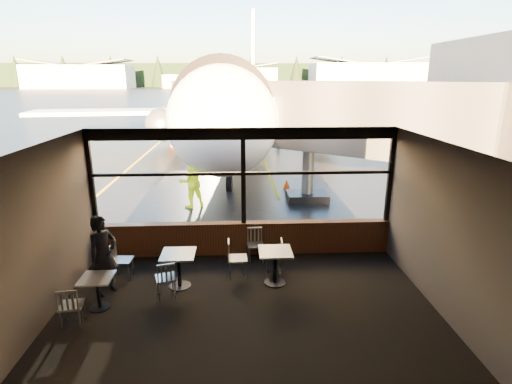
{
  "coord_description": "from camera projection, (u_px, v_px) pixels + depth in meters",
  "views": [
    {
      "loc": [
        -0.18,
        -10.22,
        4.73
      ],
      "look_at": [
        0.39,
        1.0,
        1.5
      ],
      "focal_mm": 28.0,
      "sensor_mm": 36.0,
      "label": 1
    }
  ],
  "objects": [
    {
      "name": "cafe_table_near",
      "position": [
        275.0,
        267.0,
        9.41
      ],
      "size": [
        0.77,
        0.77,
        0.84
      ],
      "primitive_type": null,
      "color": "gray",
      "rests_on": "carpet_floor"
    },
    {
      "name": "passenger",
      "position": [
        103.0,
        256.0,
        8.85
      ],
      "size": [
        0.76,
        0.81,
        1.86
      ],
      "primitive_type": "imported",
      "rotation": [
        0.0,
        0.0,
        0.95
      ],
      "color": "black",
      "rests_on": "carpet_floor"
    },
    {
      "name": "wall_right",
      "position": [
        447.0,
        233.0,
        7.96
      ],
      "size": [
        0.04,
        6.0,
        3.5
      ],
      "primitive_type": "cube",
      "color": "#514841",
      "rests_on": "ground"
    },
    {
      "name": "fuel_tank_c",
      "position": [
        214.0,
        81.0,
        184.52
      ],
      "size": [
        8.0,
        8.0,
        6.0
      ],
      "primitive_type": "cylinder",
      "color": "silver",
      "rests_on": "ground_plane"
    },
    {
      "name": "ground_plane",
      "position": [
        236.0,
        93.0,
        126.32
      ],
      "size": [
        520.0,
        520.0,
        0.0
      ],
      "primitive_type": "plane",
      "color": "black",
      "rests_on": "ground"
    },
    {
      "name": "cafe_table_left",
      "position": [
        98.0,
        293.0,
        8.4
      ],
      "size": [
        0.66,
        0.66,
        0.72
      ],
      "primitive_type": null,
      "color": "#A8A19A",
      "rests_on": "carpet_floor"
    },
    {
      "name": "mullion_right",
      "position": [
        390.0,
        175.0,
        10.71
      ],
      "size": [
        0.12,
        0.12,
        2.6
      ],
      "primitive_type": "cube",
      "color": "black",
      "rests_on": "ground"
    },
    {
      "name": "chair_near_n",
      "position": [
        256.0,
        245.0,
        10.56
      ],
      "size": [
        0.53,
        0.53,
        0.9
      ],
      "primitive_type": null,
      "rotation": [
        0.0,
        0.0,
        3.22
      ],
      "color": "beige",
      "rests_on": "carpet_floor"
    },
    {
      "name": "window_sill",
      "position": [
        244.0,
        239.0,
        11.0
      ],
      "size": [
        8.0,
        0.28,
        0.9
      ],
      "primitive_type": "cube",
      "color": "#502C18",
      "rests_on": "ground"
    },
    {
      "name": "mullion_left",
      "position": [
        91.0,
        179.0,
        10.33
      ],
      "size": [
        0.12,
        0.12,
        2.6
      ],
      "primitive_type": "cube",
      "color": "black",
      "rests_on": "ground"
    },
    {
      "name": "jet_bridge",
      "position": [
        331.0,
        135.0,
        15.88
      ],
      "size": [
        9.49,
        11.6,
        5.06
      ],
      "primitive_type": null,
      "color": "#2C2C2E",
      "rests_on": "ground_plane"
    },
    {
      "name": "carpet_floor",
      "position": [
        247.0,
        315.0,
        8.25
      ],
      "size": [
        8.0,
        6.0,
        0.01
      ],
      "primitive_type": "cube",
      "color": "black",
      "rests_on": "ground"
    },
    {
      "name": "ceiling",
      "position": [
        246.0,
        148.0,
        7.28
      ],
      "size": [
        8.0,
        6.0,
        0.04
      ],
      "primitive_type": "cube",
      "color": "#38332D",
      "rests_on": "ground"
    },
    {
      "name": "hangar_left",
      "position": [
        80.0,
        76.0,
        179.04
      ],
      "size": [
        45.0,
        18.0,
        11.0
      ],
      "primitive_type": null,
      "color": "silver",
      "rests_on": "ground_plane"
    },
    {
      "name": "chair_near_w",
      "position": [
        237.0,
        259.0,
        9.71
      ],
      "size": [
        0.54,
        0.54,
        0.96
      ],
      "primitive_type": null,
      "rotation": [
        0.0,
        0.0,
        -1.55
      ],
      "color": "beige",
      "rests_on": "carpet_floor"
    },
    {
      "name": "wall_back",
      "position": [
        253.0,
        330.0,
        4.89
      ],
      "size": [
        8.0,
        0.04,
        3.5
      ],
      "primitive_type": "cube",
      "color": "#514841",
      "rests_on": "ground"
    },
    {
      "name": "fuel_tank_a",
      "position": [
        171.0,
        81.0,
        183.57
      ],
      "size": [
        8.0,
        8.0,
        6.0
      ],
      "primitive_type": "cylinder",
      "color": "silver",
      "rests_on": "ground_plane"
    },
    {
      "name": "chair_mid_w",
      "position": [
        123.0,
        261.0,
        9.65
      ],
      "size": [
        0.53,
        0.53,
        0.93
      ],
      "primitive_type": null,
      "rotation": [
        0.0,
        0.0,
        -1.61
      ],
      "color": "#B0AA9F",
      "rests_on": "carpet_floor"
    },
    {
      "name": "ground_crew",
      "position": [
        191.0,
        182.0,
        14.94
      ],
      "size": [
        1.18,
        1.09,
        1.96
      ],
      "primitive_type": "imported",
      "rotation": [
        0.0,
        0.0,
        3.6
      ],
      "color": "#BFF219",
      "rests_on": "ground_plane"
    },
    {
      "name": "window_header",
      "position": [
        243.0,
        134.0,
        10.2
      ],
      "size": [
        8.0,
        0.18,
        0.3
      ],
      "primitive_type": "cube",
      "color": "black",
      "rests_on": "ground"
    },
    {
      "name": "chair_near_e",
      "position": [
        274.0,
        255.0,
        10.05
      ],
      "size": [
        0.48,
        0.48,
        0.84
      ],
      "primitive_type": null,
      "rotation": [
        0.0,
        0.0,
        1.53
      ],
      "color": "#B0AB9F",
      "rests_on": "carpet_floor"
    },
    {
      "name": "wall_left",
      "position": [
        36.0,
        241.0,
        7.57
      ],
      "size": [
        0.04,
        6.0,
        3.5
      ],
      "primitive_type": "cube",
      "color": "#514841",
      "rests_on": "ground"
    },
    {
      "name": "airliner",
      "position": [
        245.0,
        61.0,
        28.05
      ],
      "size": [
        34.96,
        40.83,
        11.73
      ],
      "primitive_type": null,
      "rotation": [
        0.0,
        0.0,
        -0.08
      ],
      "color": "silver",
      "rests_on": "ground_plane"
    },
    {
      "name": "mullion_centre",
      "position": [
        243.0,
        177.0,
        10.52
      ],
      "size": [
        0.12,
        0.12,
        2.6
      ],
      "primitive_type": "cube",
      "color": "black",
      "rests_on": "ground"
    },
    {
      "name": "cone_nose",
      "position": [
        287.0,
        184.0,
        17.59
      ],
      "size": [
        0.31,
        0.31,
        0.43
      ],
      "primitive_type": "cone",
      "color": "orange",
      "rests_on": "ground_plane"
    },
    {
      "name": "treeline",
      "position": [
        236.0,
        75.0,
        211.05
      ],
      "size": [
        360.0,
        3.0,
        12.0
      ],
      "primitive_type": "cube",
      "color": "black",
      "rests_on": "ground_plane"
    },
    {
      "name": "hangar_mid",
      "position": [
        236.0,
        77.0,
        187.33
      ],
      "size": [
        38.0,
        15.0,
        10.0
      ],
      "primitive_type": null,
      "color": "silver",
      "rests_on": "ground_plane"
    },
    {
      "name": "cone_wing",
      "position": [
        172.0,
        143.0,
        28.35
      ],
      "size": [
        0.33,
        0.33,
        0.46
      ],
      "primitive_type": "cone",
      "color": "#FC5E07",
      "rests_on": "ground_plane"
    },
    {
      "name": "fuel_tank_b",
      "position": [
        192.0,
        81.0,
        184.05
      ],
      "size": [
        8.0,
        8.0,
        6.0
      ],
      "primitive_type": "cylinder",
      "color": "silver",
      "rests_on": "ground_plane"
    },
    {
      "name": "chair_left_s",
      "position": [
        71.0,
        306.0,
        7.8
      ],
      "size": [
        0.53,
        0.53,
        0.88
      ],
      "primitive_type": null,
      "rotation": [
        0.0,
        0.0,
        0.12
      ],
      "color": "#AAA599",
      "rests_on": "carpet_floor"
    },
    {
      "name": "cafe_table_mid",
      "position": [
        179.0,
        270.0,
        9.27
      ],
      "size": [
        0.77,
        0.77,
        0.85
      ],
      "primitive_type": null,
      "color": "#A09B93",
      "rests_on": "carpet_floor"
    },
    {
      "name": "chair_mid_s",
      "position": [
        166.0,
        278.0,
        8.85
      ],
      "size": [
        0.6,
        0.6,
        0.88
      ],
      "primitive_type": null,
      "rotation": [
        0.0,
        0.0,
        0.3
      ],
      "color": "beige",
      "rests_on": "carpet_floor"
    },
    {
      "name": "hangar_right",
      "position": [
        366.0,
        75.0,
        183.21
      ],
      "size": [
        50.0,
        20.0,
        12.0
      ],
      "primitive_type": null,
      "color": "silver",
      "rests_on": "ground_plane"
    },
    {
      "name": "window_transom",
      "position": [
        243.0,
        173.0,
        10.49
      ],
      "size": [
        8.0,
        0.1,
        0.08
      ],
      "primitive_type": "cube",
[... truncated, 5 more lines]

